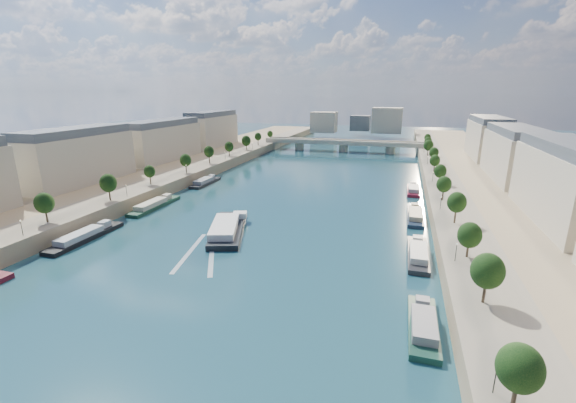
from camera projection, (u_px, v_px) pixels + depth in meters
The scene contains 17 objects.
ground at pixel (293, 200), 150.70m from camera, with size 700.00×700.00×0.00m, color #0C2B35.
quay_left at pixel (136, 182), 169.65m from camera, with size 44.00×520.00×5.00m, color #9E8460.
quay_right at pixel (497, 209), 130.36m from camera, with size 44.00×520.00×5.00m, color #9E8460.
pave_left at pixel (165, 178), 164.86m from camera, with size 14.00×520.00×0.10m, color gray.
pave_right at pixel (450, 198), 133.75m from camera, with size 14.00×520.00×0.10m, color gray.
trees_left at pixel (171, 165), 164.66m from camera, with size 4.80×268.80×8.26m.
trees_right at pixel (443, 177), 142.02m from camera, with size 4.80×268.80×8.26m.
lamps_left at pixel (160, 177), 153.66m from camera, with size 0.36×200.36×4.28m.
lamps_right at pixel (436, 186), 138.84m from camera, with size 0.36×200.36×4.28m.
buildings_left at pixel (126, 145), 180.41m from camera, with size 16.00×226.00×23.20m.
buildings_right at pixel (537, 164), 134.03m from camera, with size 16.00×226.00×23.20m.
skyline at pixel (362, 121), 348.11m from camera, with size 79.00×42.00×22.00m.
bridge at pixel (344, 144), 270.04m from camera, with size 112.00×12.00×8.15m.
tour_barge at pixel (227, 228), 115.70m from camera, with size 17.88×31.46×4.11m.
wake at pixel (201, 253), 100.78m from camera, with size 15.78×25.71×0.04m.
moored_barges_left at pixel (84, 237), 109.68m from camera, with size 5.00×161.24×3.60m.
moored_barges_right at pixel (418, 253), 98.97m from camera, with size 5.00×154.49×3.60m.
Camera 1 is at (39.36, -39.62, 40.87)m, focal length 24.00 mm.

